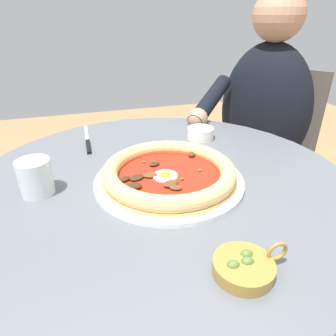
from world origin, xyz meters
TOP-DOWN VIEW (x-y plane):
  - dining_table at (0.00, 0.00)m, footprint 0.89×0.89m
  - pizza_on_plate at (0.01, -0.03)m, footprint 0.33×0.33m
  - water_glass at (-0.27, 0.01)m, footprint 0.07×0.07m
  - steak_knife at (-0.15, 0.26)m, footprint 0.01×0.23m
  - ramekin_capers at (0.18, 0.20)m, footprint 0.08×0.08m
  - olive_pan at (0.04, -0.32)m, footprint 0.12×0.09m
  - diner_person at (0.54, 0.41)m, footprint 0.58×0.44m
  - cafe_chair_diner at (0.65, 0.49)m, footprint 0.56×0.56m

SIDE VIEW (x-z plane):
  - diner_person at x=0.54m, z-range -0.07..1.07m
  - cafe_chair_diner at x=0.65m, z-range 0.10..0.94m
  - dining_table at x=0.00m, z-range 0.21..0.93m
  - steak_knife at x=-0.15m, z-range 0.72..0.72m
  - olive_pan at x=0.04m, z-range 0.71..0.75m
  - ramekin_capers at x=0.18m, z-range 0.72..0.75m
  - pizza_on_plate at x=0.01m, z-range 0.71..0.76m
  - water_glass at x=-0.27m, z-range 0.71..0.79m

